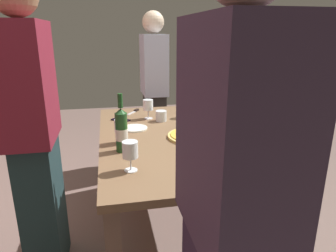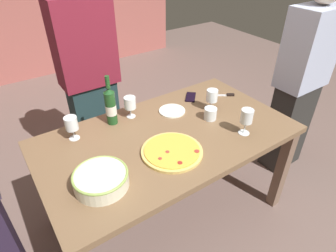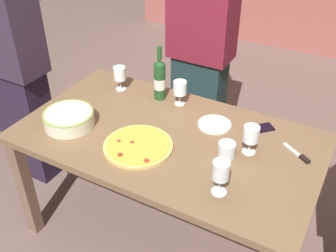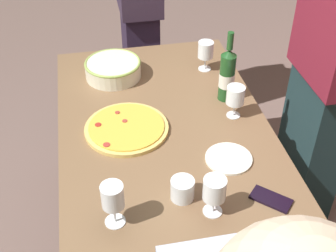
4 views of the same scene
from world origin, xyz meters
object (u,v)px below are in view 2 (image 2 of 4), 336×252
(wine_glass_far_right, at_px, (212,97))
(cup_amber, at_px, (210,114))
(cell_phone, at_px, (191,97))
(serving_bowl, at_px, (101,179))
(person_guest_left, at_px, (300,82))
(wine_glass_far_left, at_px, (247,117))
(side_plate, at_px, (172,111))
(wine_bottle, at_px, (111,106))
(wine_glass_near_pizza, at_px, (71,124))
(wine_glass_by_bottle, at_px, (130,104))
(dining_table, at_px, (168,146))
(pizza, at_px, (172,151))
(person_guest_right, at_px, (90,79))
(pizza_knife, at_px, (226,95))

(wine_glass_far_right, relative_size, cup_amber, 1.80)
(cell_phone, bearing_deg, serving_bowl, 69.95)
(serving_bowl, relative_size, person_guest_left, 0.17)
(wine_glass_far_left, relative_size, side_plate, 0.92)
(wine_bottle, relative_size, wine_glass_near_pizza, 2.20)
(wine_glass_by_bottle, bearing_deg, wine_glass_far_left, -49.18)
(dining_table, xyz_separation_m, pizza, (-0.08, -0.16, 0.10))
(serving_bowl, relative_size, person_guest_right, 0.16)
(cell_phone, bearing_deg, cup_amber, 119.66)
(pizza, xyz_separation_m, pizza_knife, (0.74, 0.33, -0.00))
(wine_glass_near_pizza, bearing_deg, pizza, -47.34)
(wine_glass_far_left, xyz_separation_m, pizza_knife, (0.25, 0.43, -0.11))
(wine_glass_far_left, xyz_separation_m, side_plate, (-0.23, 0.47, -0.11))
(cup_amber, height_order, side_plate, cup_amber)
(serving_bowl, xyz_separation_m, wine_bottle, (0.29, 0.49, 0.08))
(wine_glass_near_pizza, height_order, pizza_knife, wine_glass_near_pizza)
(dining_table, distance_m, wine_glass_far_right, 0.47)
(wine_bottle, distance_m, pizza_knife, 0.91)
(serving_bowl, distance_m, cell_phone, 1.05)
(serving_bowl, relative_size, wine_glass_far_left, 1.62)
(pizza, xyz_separation_m, wine_glass_by_bottle, (-0.01, 0.48, 0.09))
(pizza_knife, bearing_deg, person_guest_right, 143.06)
(dining_table, height_order, cell_phone, cell_phone)
(wine_bottle, bearing_deg, serving_bowl, -120.76)
(dining_table, distance_m, wine_bottle, 0.45)
(serving_bowl, xyz_separation_m, cell_phone, (0.93, 0.47, -0.04))
(wine_glass_near_pizza, relative_size, wine_glass_by_bottle, 1.02)
(serving_bowl, xyz_separation_m, cup_amber, (0.86, 0.16, -0.00))
(dining_table, xyz_separation_m, person_guest_left, (1.20, -0.10, 0.16))
(dining_table, height_order, person_guest_right, person_guest_right)
(wine_glass_near_pizza, bearing_deg, wine_glass_far_left, -31.38)
(wine_glass_far_left, relative_size, person_guest_left, 0.11)
(pizza, relative_size, wine_glass_near_pizza, 2.33)
(wine_glass_by_bottle, relative_size, person_guest_left, 0.09)
(pizza, xyz_separation_m, cell_phone, (0.50, 0.46, -0.01))
(serving_bowl, xyz_separation_m, person_guest_left, (1.73, 0.08, 0.02))
(wine_glass_by_bottle, xyz_separation_m, person_guest_left, (1.30, -0.41, -0.03))
(wine_glass_by_bottle, bearing_deg, wine_glass_near_pizza, -176.67)
(dining_table, bearing_deg, person_guest_right, 103.06)
(serving_bowl, bearing_deg, side_plate, 28.64)
(wine_glass_far_left, bearing_deg, wine_glass_near_pizza, 148.62)
(pizza, bearing_deg, cell_phone, 42.65)
(person_guest_left, height_order, person_guest_right, person_guest_right)
(cell_phone, relative_size, person_guest_left, 0.09)
(serving_bowl, xyz_separation_m, wine_glass_by_bottle, (0.43, 0.49, 0.06))
(cell_phone, height_order, person_guest_left, person_guest_left)
(wine_glass_by_bottle, relative_size, wine_glass_far_right, 0.97)
(pizza, relative_size, wine_glass_far_left, 2.09)
(wine_bottle, height_order, person_guest_left, person_guest_left)
(wine_glass_near_pizza, relative_size, wine_glass_far_left, 0.89)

